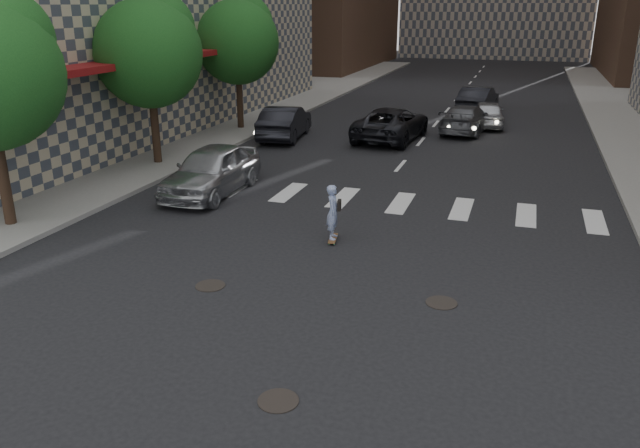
# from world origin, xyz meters

# --- Properties ---
(ground) EXTENTS (160.00, 160.00, 0.00)m
(ground) POSITION_xyz_m (0.00, 0.00, 0.00)
(ground) COLOR black
(ground) RESTS_ON ground
(sidewalk_left) EXTENTS (13.00, 80.00, 0.15)m
(sidewalk_left) POSITION_xyz_m (-14.50, 20.00, 0.07)
(sidewalk_left) COLOR gray
(sidewalk_left) RESTS_ON ground
(tree_b) EXTENTS (4.20, 4.20, 6.60)m
(tree_b) POSITION_xyz_m (-9.45, 11.14, 4.65)
(tree_b) COLOR #382619
(tree_b) RESTS_ON sidewalk_left
(tree_c) EXTENTS (4.20, 4.20, 6.60)m
(tree_c) POSITION_xyz_m (-9.45, 19.14, 4.65)
(tree_c) COLOR #382619
(tree_c) RESTS_ON sidewalk_left
(manhole_a) EXTENTS (0.70, 0.70, 0.02)m
(manhole_a) POSITION_xyz_m (1.20, -2.50, 0.01)
(manhole_a) COLOR black
(manhole_a) RESTS_ON ground
(manhole_b) EXTENTS (0.70, 0.70, 0.02)m
(manhole_b) POSITION_xyz_m (-2.00, 1.20, 0.01)
(manhole_b) COLOR black
(manhole_b) RESTS_ON ground
(manhole_c) EXTENTS (0.70, 0.70, 0.02)m
(manhole_c) POSITION_xyz_m (3.30, 2.00, 0.01)
(manhole_c) COLOR black
(manhole_c) RESTS_ON ground
(skateboarder) EXTENTS (0.46, 0.84, 1.62)m
(skateboarder) POSITION_xyz_m (-0.12, 4.94, 0.85)
(skateboarder) COLOR brown
(skateboarder) RESTS_ON ground
(silver_sedan) EXTENTS (2.00, 4.93, 1.68)m
(silver_sedan) POSITION_xyz_m (-5.50, 8.07, 0.84)
(silver_sedan) COLOR #ACAEB3
(silver_sedan) RESTS_ON ground
(traffic_car_a) EXTENTS (2.31, 5.03, 1.60)m
(traffic_car_a) POSITION_xyz_m (-6.50, 17.68, 0.80)
(traffic_car_a) COLOR black
(traffic_car_a) RESTS_ON ground
(traffic_car_b) EXTENTS (2.59, 5.07, 1.41)m
(traffic_car_b) POSITION_xyz_m (1.80, 22.00, 0.70)
(traffic_car_b) COLOR #4E5055
(traffic_car_b) RESTS_ON ground
(traffic_car_c) EXTENTS (3.11, 5.87, 1.57)m
(traffic_car_c) POSITION_xyz_m (-1.47, 19.01, 0.79)
(traffic_car_c) COLOR black
(traffic_car_c) RESTS_ON ground
(traffic_car_d) EXTENTS (2.10, 4.30, 1.41)m
(traffic_car_d) POSITION_xyz_m (2.73, 24.04, 0.71)
(traffic_car_d) COLOR #A9AAB0
(traffic_car_d) RESTS_ON ground
(traffic_car_e) EXTENTS (2.24, 5.04, 1.61)m
(traffic_car_e) POSITION_xyz_m (1.86, 28.27, 0.80)
(traffic_car_e) COLOR black
(traffic_car_e) RESTS_ON ground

